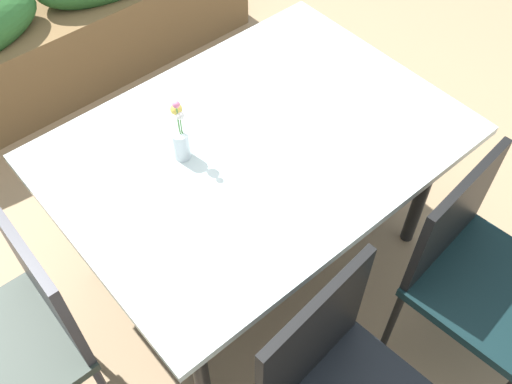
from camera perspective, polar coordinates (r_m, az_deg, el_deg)
name	(u,v)px	position (r m, az deg, el deg)	size (l,w,h in m)	color
ground_plane	(247,252)	(2.76, -0.84, -5.93)	(12.00, 12.00, 0.00)	#9E7F5B
dining_table	(256,153)	(2.20, 0.00, 3.86)	(1.48, 1.08, 0.76)	silver
chair_end_left	(18,333)	(2.09, -22.27, -12.61)	(0.48, 0.48, 0.98)	#2C362D
chair_near_right	(477,268)	(2.22, 20.83, -7.00)	(0.53, 0.53, 0.93)	black
flower_vase	(180,138)	(2.06, -7.41, 5.28)	(0.06, 0.06, 0.27)	silver
planter_box	(48,31)	(3.49, -19.70, 14.58)	(2.48, 0.48, 0.81)	brown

